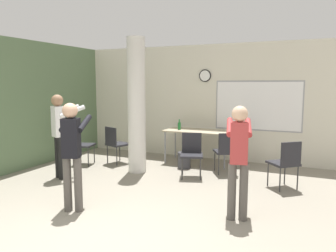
% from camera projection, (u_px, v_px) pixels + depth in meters
% --- Properties ---
extents(ground_plane, '(24.00, 24.00, 0.00)m').
position_uv_depth(ground_plane, '(85.00, 252.00, 3.64)').
color(ground_plane, gray).
extents(wall_left_accent, '(0.12, 7.00, 2.80)m').
position_uv_depth(wall_left_accent, '(25.00, 105.00, 7.13)').
color(wall_left_accent, '#5B7551').
rests_on(wall_left_accent, ground_plane).
extents(wall_back, '(8.00, 0.15, 2.80)m').
position_uv_depth(wall_back, '(214.00, 102.00, 8.04)').
color(wall_back, beige).
rests_on(wall_back, ground_plane).
extents(support_pillar, '(0.37, 0.37, 2.80)m').
position_uv_depth(support_pillar, '(137.00, 106.00, 6.79)').
color(support_pillar, silver).
rests_on(support_pillar, ground_plane).
extents(folding_table, '(1.54, 0.75, 0.78)m').
position_uv_depth(folding_table, '(198.00, 133.00, 7.64)').
color(folding_table, tan).
rests_on(folding_table, ground_plane).
extents(bottle_on_table, '(0.07, 0.07, 0.25)m').
position_uv_depth(bottle_on_table, '(179.00, 126.00, 7.74)').
color(bottle_on_table, '#1E6B2D').
rests_on(bottle_on_table, folding_table).
extents(waste_bin, '(0.29, 0.29, 0.35)m').
position_uv_depth(waste_bin, '(184.00, 160.00, 7.24)').
color(waste_bin, '#38383D').
rests_on(waste_bin, ground_plane).
extents(chair_by_left_wall, '(0.54, 0.54, 0.87)m').
position_uv_depth(chair_by_left_wall, '(81.00, 142.00, 7.55)').
color(chair_by_left_wall, '#232328').
rests_on(chair_by_left_wall, ground_plane).
extents(chair_table_front, '(0.56, 0.56, 0.87)m').
position_uv_depth(chair_table_front, '(192.00, 152.00, 6.54)').
color(chair_table_front, '#232328').
rests_on(chair_table_front, ground_plane).
extents(chair_near_pillar, '(0.57, 0.57, 0.87)m').
position_uv_depth(chair_near_pillar, '(116.00, 142.00, 7.59)').
color(chair_near_pillar, '#232328').
rests_on(chair_near_pillar, ground_plane).
extents(chair_table_right, '(0.60, 0.60, 0.87)m').
position_uv_depth(chair_table_right, '(226.00, 150.00, 6.74)').
color(chair_table_right, '#232328').
rests_on(chair_table_right, ground_plane).
extents(chair_mid_room, '(0.62, 0.62, 0.87)m').
position_uv_depth(chair_mid_room, '(286.00, 161.00, 5.75)').
color(chair_mid_room, '#232328').
rests_on(chair_mid_room, ground_plane).
extents(person_watching_back, '(0.56, 0.67, 1.65)m').
position_uv_depth(person_watching_back, '(60.00, 130.00, 6.37)').
color(person_watching_back, black).
rests_on(person_watching_back, ground_plane).
extents(person_playing_front, '(0.49, 0.64, 1.59)m').
position_uv_depth(person_playing_front, '(72.00, 148.00, 4.72)').
color(person_playing_front, '#514C47').
rests_on(person_playing_front, ground_plane).
extents(person_playing_side, '(0.44, 0.61, 1.57)m').
position_uv_depth(person_playing_side, '(239.00, 153.00, 4.42)').
color(person_playing_side, '#514C47').
rests_on(person_playing_side, ground_plane).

